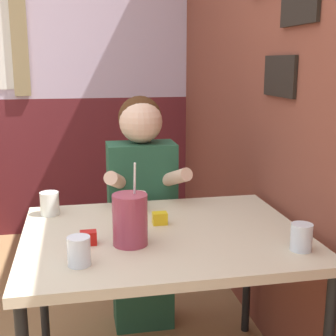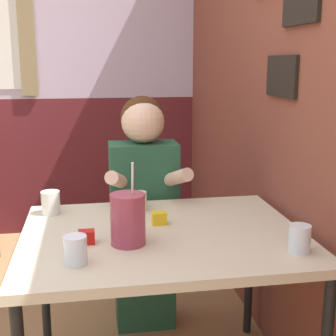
{
  "view_description": "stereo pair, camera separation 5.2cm",
  "coord_description": "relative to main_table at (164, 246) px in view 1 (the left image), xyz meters",
  "views": [
    {
      "loc": [
        0.47,
        -1.27,
        1.39
      ],
      "look_at": [
        0.84,
        0.61,
        0.95
      ],
      "focal_mm": 50.0,
      "sensor_mm": 36.0,
      "label": 1
    },
    {
      "loc": [
        0.52,
        -1.28,
        1.39
      ],
      "look_at": [
        0.84,
        0.61,
        0.95
      ],
      "focal_mm": 50.0,
      "sensor_mm": 36.0,
      "label": 2
    }
  ],
  "objects": [
    {
      "name": "glass_by_brick",
      "position": [
        0.44,
        -0.27,
        0.11
      ],
      "size": [
        0.08,
        0.08,
        0.1
      ],
      "color": "silver",
      "rests_on": "main_table"
    },
    {
      "name": "glass_near_pitcher",
      "position": [
        -0.33,
        -0.25,
        0.11
      ],
      "size": [
        0.08,
        0.08,
        0.1
      ],
      "color": "silver",
      "rests_on": "main_table"
    },
    {
      "name": "main_table",
      "position": [
        0.0,
        0.0,
        0.0
      ],
      "size": [
        1.1,
        0.86,
        0.73
      ],
      "color": "beige",
      "rests_on": "ground_plane"
    },
    {
      "name": "cocktail_pitcher",
      "position": [
        -0.14,
        -0.1,
        0.16
      ],
      "size": [
        0.13,
        0.13,
        0.31
      ],
      "color": "#99384C",
      "rests_on": "main_table"
    },
    {
      "name": "glass_center",
      "position": [
        -0.45,
        0.31,
        0.11
      ],
      "size": [
        0.08,
        0.08,
        0.1
      ],
      "color": "silver",
      "rests_on": "main_table"
    },
    {
      "name": "condiment_mustard",
      "position": [
        -0.0,
        0.09,
        0.09
      ],
      "size": [
        0.06,
        0.04,
        0.05
      ],
      "color": "yellow",
      "rests_on": "main_table"
    },
    {
      "name": "brick_wall_right",
      "position": [
        0.61,
        0.83,
        0.68
      ],
      "size": [
        0.08,
        4.53,
        2.7
      ],
      "color": "brown",
      "rests_on": "ground_plane"
    },
    {
      "name": "condiment_ketchup",
      "position": [
        -0.29,
        -0.07,
        0.09
      ],
      "size": [
        0.06,
        0.04,
        0.05
      ],
      "color": "#B7140F",
      "rests_on": "main_table"
    },
    {
      "name": "glass_far_side",
      "position": [
        -0.06,
        0.29,
        0.1
      ],
      "size": [
        0.07,
        0.07,
        0.09
      ],
      "color": "silver",
      "rests_on": "main_table"
    },
    {
      "name": "person_seated",
      "position": [
        -0.01,
        0.57,
        -0.02
      ],
      "size": [
        0.42,
        0.41,
        1.22
      ],
      "color": "#235138",
      "rests_on": "ground_plane"
    },
    {
      "name": "back_wall",
      "position": [
        -0.8,
        2.12,
        0.69
      ],
      "size": [
        5.74,
        0.09,
        2.7
      ],
      "color": "silver",
      "rests_on": "ground_plane"
    }
  ]
}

